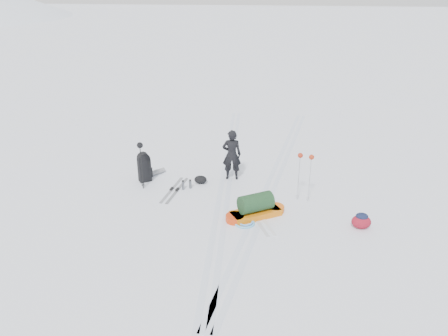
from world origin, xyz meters
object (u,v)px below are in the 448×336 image
Objects in this scene: pulk_sled at (256,208)px; ski_poles_black at (140,151)px; skier at (232,155)px; expedition_rucksack at (146,167)px.

ski_poles_black reaches higher than pulk_sled.
ski_poles_black is (-2.56, -1.04, 0.39)m from skier.
skier is 2.69m from expedition_rucksack.
pulk_sled is at bearing 104.83° from skier.
ski_poles_black is (-3.48, 1.24, 0.95)m from pulk_sled.
skier reaches higher than pulk_sled.
pulk_sled is 3.98m from expedition_rucksack.
pulk_sled is at bearing -61.18° from expedition_rucksack.
skier is 2.79m from ski_poles_black.
expedition_rucksack is at bearing 120.25° from pulk_sled.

